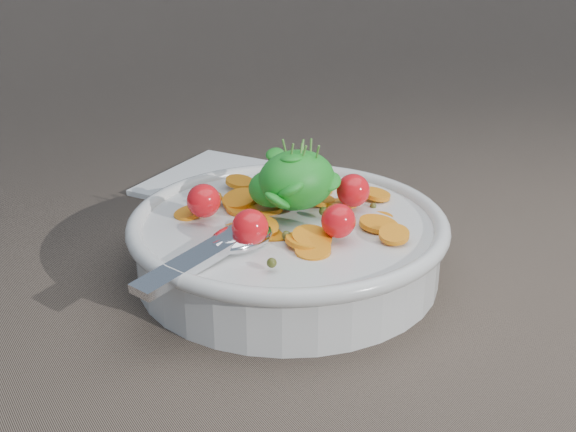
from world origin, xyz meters
TOP-DOWN VIEW (x-y plane):
  - ground at (0.00, 0.00)m, footprint 6.00×6.00m
  - bowl at (-0.03, 0.01)m, footprint 0.29×0.26m
  - napkin at (0.02, 0.23)m, footprint 0.21×0.20m

SIDE VIEW (x-z plane):
  - ground at x=0.00m, z-range 0.00..0.00m
  - napkin at x=0.02m, z-range 0.00..0.01m
  - bowl at x=-0.03m, z-range -0.02..0.09m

